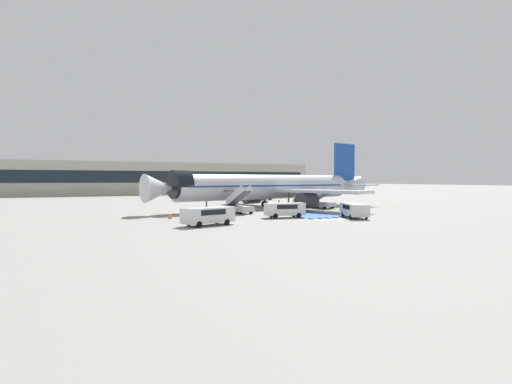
{
  "coord_description": "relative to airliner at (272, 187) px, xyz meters",
  "views": [
    {
      "loc": [
        -29.64,
        -59.84,
        4.8
      ],
      "look_at": [
        -2.65,
        -0.95,
        2.8
      ],
      "focal_mm": 28.0,
      "sensor_mm": 36.0,
      "label": 1
    }
  ],
  "objects": [
    {
      "name": "traffic_cone_1",
      "position": [
        -0.75,
        -5.29,
        -3.26
      ],
      "size": [
        0.6,
        0.6,
        0.67
      ],
      "color": "orange",
      "rests_on": "ground_plane"
    },
    {
      "name": "apron_leadline_yellow",
      "position": [
        -0.64,
        -0.15,
        -3.59
      ],
      "size": [
        76.0,
        17.49,
        0.01
      ],
      "primitive_type": "cube",
      "rotation": [
        0.0,
        0.0,
        1.79
      ],
      "color": "gold",
      "rests_on": "ground_plane"
    },
    {
      "name": "apron_stand_patch_blue",
      "position": [
        -0.64,
        -12.69,
        -3.59
      ],
      "size": [
        6.77,
        11.73,
        0.01
      ],
      "primitive_type": "cube",
      "color": "#2856A8",
      "rests_on": "ground_plane"
    },
    {
      "name": "airliner",
      "position": [
        0.0,
        0.0,
        0.0
      ],
      "size": [
        44.12,
        32.88,
        11.77
      ],
      "rotation": [
        0.0,
        0.0,
        1.79
      ],
      "color": "silver",
      "rests_on": "ground_plane"
    },
    {
      "name": "boarding_stairs_aft",
      "position": [
        7.81,
        -2.9,
        -2.64
      ],
      "size": [
        3.21,
        5.53,
        3.8
      ],
      "rotation": [
        0.0,
        0.0,
        0.22
      ],
      "color": "#ADB2BA",
      "rests_on": "ground_plane"
    },
    {
      "name": "apron_walkway_bar_3",
      "position": [
        -0.04,
        -18.95,
        -3.59
      ],
      "size": [
        0.44,
        3.6,
        0.01
      ],
      "primitive_type": "cube",
      "color": "silver",
      "rests_on": "ground_plane"
    },
    {
      "name": "traffic_cone_2",
      "position": [
        -14.33,
        -6.98,
        -3.33
      ],
      "size": [
        0.49,
        0.49,
        0.54
      ],
      "color": "orange",
      "rests_on": "ground_plane"
    },
    {
      "name": "terminal_building",
      "position": [
        -6.6,
        74.88,
        1.61
      ],
      "size": [
        111.42,
        12.1,
        10.42
      ],
      "color": "#B2AD9E",
      "rests_on": "ground_plane"
    },
    {
      "name": "traffic_cone_0",
      "position": [
        -19.31,
        -10.45,
        -3.29
      ],
      "size": [
        0.55,
        0.55,
        0.61
      ],
      "color": "orange",
      "rests_on": "ground_plane"
    },
    {
      "name": "ground_plane",
      "position": [
        -0.42,
        0.54,
        -3.6
      ],
      "size": [
        600.0,
        600.0,
        0.0
      ],
      "primitive_type": "plane",
      "color": "gray"
    },
    {
      "name": "ground_crew_1",
      "position": [
        -1.75,
        -5.89,
        -2.58
      ],
      "size": [
        0.35,
        0.48,
        1.77
      ],
      "rotation": [
        0.0,
        0.0,
        1.27
      ],
      "color": "black",
      "rests_on": "ground_plane"
    },
    {
      "name": "fuel_tanker",
      "position": [
        8.56,
        25.35,
        -1.98
      ],
      "size": [
        9.91,
        3.6,
        3.23
      ],
      "rotation": [
        0.0,
        0.0,
        1.69
      ],
      "color": "#38383D",
      "rests_on": "ground_plane"
    },
    {
      "name": "service_van_1",
      "position": [
        -17.27,
        -19.34,
        -2.45
      ],
      "size": [
        5.95,
        3.54,
        1.88
      ],
      "rotation": [
        0.0,
        0.0,
        1.85
      ],
      "color": "silver",
      "rests_on": "ground_plane"
    },
    {
      "name": "ground_crew_2",
      "position": [
        2.08,
        -3.95,
        -2.52
      ],
      "size": [
        0.39,
        0.49,
        1.85
      ],
      "rotation": [
        0.0,
        0.0,
        5.14
      ],
      "color": "#191E38",
      "rests_on": "ground_plane"
    },
    {
      "name": "boarding_stairs_forward",
      "position": [
        -8.72,
        -6.66,
        -2.6
      ],
      "size": [
        3.21,
        5.53,
        4.07
      ],
      "rotation": [
        0.0,
        0.0,
        0.22
      ],
      "color": "#ADB2BA",
      "rests_on": "ground_plane"
    },
    {
      "name": "baggage_cart",
      "position": [
        9.45,
        -8.19,
        -3.34
      ],
      "size": [
        2.86,
        2.93,
        0.87
      ],
      "rotation": [
        0.0,
        0.0,
        0.74
      ],
      "color": "gray",
      "rests_on": "ground_plane"
    },
    {
      "name": "service_van_0",
      "position": [
        1.98,
        -19.04,
        -2.51
      ],
      "size": [
        3.88,
        5.86,
        1.78
      ],
      "rotation": [
        0.0,
        0.0,
        5.92
      ],
      "color": "silver",
      "rests_on": "ground_plane"
    },
    {
      "name": "apron_walkway_bar_0",
      "position": [
        -3.64,
        -18.95,
        -3.59
      ],
      "size": [
        0.44,
        3.6,
        0.01
      ],
      "primitive_type": "cube",
      "color": "silver",
      "rests_on": "ground_plane"
    },
    {
      "name": "apron_walkway_bar_1",
      "position": [
        -2.44,
        -18.95,
        -3.59
      ],
      "size": [
        0.44,
        3.6,
        0.01
      ],
      "primitive_type": "cube",
      "color": "silver",
      "rests_on": "ground_plane"
    },
    {
      "name": "apron_walkway_bar_2",
      "position": [
        -1.24,
        -18.95,
        -3.59
      ],
      "size": [
        0.44,
        3.6,
        0.01
      ],
      "primitive_type": "cube",
      "color": "silver",
      "rests_on": "ground_plane"
    },
    {
      "name": "apron_walkway_bar_4",
      "position": [
        1.16,
        -18.95,
        -3.59
      ],
      "size": [
        0.44,
        3.6,
        0.01
      ],
      "primitive_type": "cube",
      "color": "silver",
      "rests_on": "ground_plane"
    },
    {
      "name": "service_van_2",
      "position": [
        -5.82,
        -15.14,
        -2.47
      ],
      "size": [
        5.2,
        2.43,
        1.86
      ],
      "rotation": [
        0.0,
        0.0,
        1.44
      ],
      "color": "silver",
      "rests_on": "ground_plane"
    },
    {
      "name": "ground_crew_0",
      "position": [
        1.09,
        -5.59,
        -2.52
      ],
      "size": [
        0.25,
        0.44,
        1.85
      ],
      "rotation": [
        0.0,
        0.0,
        4.75
      ],
      "color": "black",
      "rests_on": "ground_plane"
    }
  ]
}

